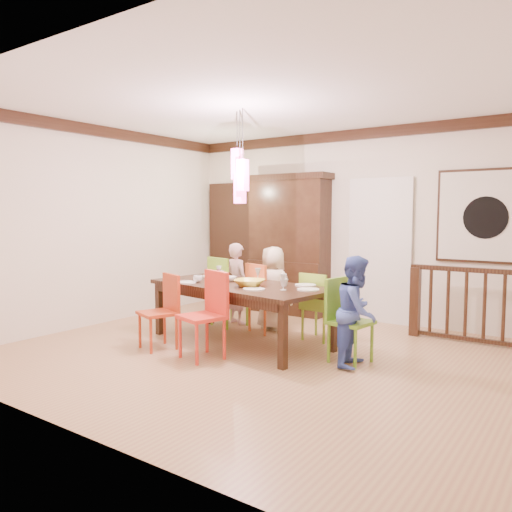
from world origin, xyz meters
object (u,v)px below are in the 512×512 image
Objects in this scene: person_far_left at (237,283)px; china_hutch at (289,244)px; chair_end_right at (351,315)px; balustrade at (494,306)px; dining_table at (240,290)px; person_far_mid at (273,288)px; chair_far_left at (229,286)px; person_end_right at (357,311)px.

china_hutch is at bearing -81.21° from person_far_left.
person_far_left reaches higher than chair_end_right.
balustrade reaches higher than chair_end_right.
china_hutch reaches higher than dining_table.
person_far_mid is at bearing 70.43° from chair_end_right.
person_far_left is (0.01, 0.18, 0.02)m from chair_far_left.
person_far_left is (-3.36, -0.79, 0.10)m from balustrade.
dining_table is 2.10m from china_hutch.
person_end_right is (0.10, -0.07, 0.07)m from chair_end_right.
person_far_left is at bearing -78.95° from chair_far_left.
person_end_right is (1.65, -0.88, 0.01)m from person_far_mid.
balustrade is (3.37, 0.97, -0.08)m from chair_far_left.
balustrade is at bearing -148.17° from person_far_left.
person_far_mid reaches higher than balustrade.
balustrade is at bearing 40.32° from dining_table.
person_far_mid is at bearing -163.20° from person_far_left.
person_end_right is at bearing 176.66° from chair_far_left.
balustrade is at bearing -27.38° from chair_end_right.
person_far_mid reaches higher than dining_table.
china_hutch is 3.24m from balustrade.
china_hutch is 2.98m from person_end_right.
person_end_right reaches higher than chair_end_right.
chair_end_right is at bearing -44.68° from china_hutch.
dining_table is 1.51m from chair_end_right.
balustrade is 2.00m from person_end_right.
person_end_right reaches higher than chair_far_left.
chair_end_right is 0.78× the size of person_end_right.
chair_end_right is 0.14m from person_end_right.
dining_table is 1.60m from person_end_right.
person_far_left is at bearing 77.34° from chair_end_right.
chair_far_left is 0.86× the size of person_far_mid.
person_end_right is at bearing 155.72° from person_far_mid.
dining_table is 2.08× the size of person_far_left.
chair_far_left is 0.44× the size of china_hutch.
dining_table is at bearing 80.12° from person_end_right.
person_far_left is (-0.20, -1.14, -0.54)m from china_hutch.
china_hutch is at bearing 37.70° from person_end_right.
china_hutch is (0.21, 1.32, 0.56)m from chair_far_left.
chair_far_left is 0.85× the size of person_end_right.
chair_end_right is at bearing 9.25° from dining_table.
person_far_mid is 1.87m from person_end_right.
person_far_mid reaches higher than chair_far_left.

